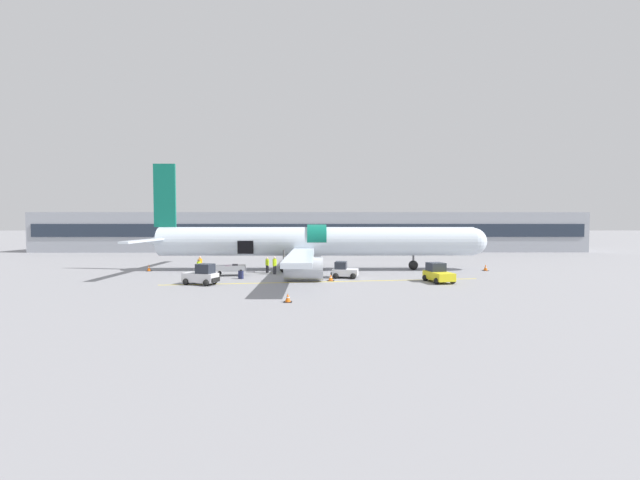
# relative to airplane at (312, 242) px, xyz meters

# --- Properties ---
(ground_plane) EXTENTS (500.00, 500.00, 0.00)m
(ground_plane) POSITION_rel_airplane_xyz_m (-0.82, -4.24, -3.07)
(ground_plane) COLOR gray
(apron_marking_line) EXTENTS (28.44, 3.86, 0.01)m
(apron_marking_line) POSITION_rel_airplane_xyz_m (1.36, -8.98, -3.07)
(apron_marking_line) COLOR yellow
(apron_marking_line) RESTS_ON ground_plane
(terminal_strip) EXTENTS (100.46, 13.35, 7.20)m
(terminal_strip) POSITION_rel_airplane_xyz_m (-0.82, 32.63, 0.53)
(terminal_strip) COLOR #9EA3AD
(terminal_strip) RESTS_ON ground_plane
(airplane) EXTENTS (38.28, 34.77, 11.78)m
(airplane) POSITION_rel_airplane_xyz_m (0.00, 0.00, 0.00)
(airplane) COLOR silver
(airplane) RESTS_ON ground_plane
(baggage_tug_lead) EXTENTS (2.45, 3.40, 1.69)m
(baggage_tug_lead) POSITION_rel_airplane_xyz_m (11.28, -9.21, -2.34)
(baggage_tug_lead) COLOR yellow
(baggage_tug_lead) RESTS_ON ground_plane
(baggage_tug_mid) EXTENTS (3.25, 2.32, 1.79)m
(baggage_tug_mid) POSITION_rel_airplane_xyz_m (-9.24, -10.52, -2.32)
(baggage_tug_mid) COLOR silver
(baggage_tug_mid) RESTS_ON ground_plane
(baggage_tug_rear) EXTENTS (2.76, 2.39, 1.55)m
(baggage_tug_rear) POSITION_rel_airplane_xyz_m (3.14, -6.41, -2.41)
(baggage_tug_rear) COLOR silver
(baggage_tug_rear) RESTS_ON ground_plane
(baggage_cart_loading) EXTENTS (4.04, 2.12, 1.18)m
(baggage_cart_loading) POSITION_rel_airplane_xyz_m (-7.97, -4.83, -2.50)
(baggage_cart_loading) COLOR #999BA0
(baggage_cart_loading) RESTS_ON ground_plane
(ground_crew_loader_a) EXTENTS (0.51, 0.54, 1.65)m
(ground_crew_loader_a) POSITION_rel_airplane_xyz_m (-4.68, -2.58, -2.21)
(ground_crew_loader_a) COLOR black
(ground_crew_loader_a) RESTS_ON ground_plane
(ground_crew_loader_b) EXTENTS (0.56, 0.63, 1.86)m
(ground_crew_loader_b) POSITION_rel_airplane_xyz_m (-11.35, -3.91, -2.10)
(ground_crew_loader_b) COLOR #2D2D33
(ground_crew_loader_b) RESTS_ON ground_plane
(ground_crew_driver) EXTENTS (0.44, 0.59, 1.69)m
(ground_crew_driver) POSITION_rel_airplane_xyz_m (-11.01, -5.43, -2.18)
(ground_crew_driver) COLOR #2D2D33
(ground_crew_driver) RESTS_ON ground_plane
(ground_crew_supervisor) EXTENTS (0.49, 0.63, 1.81)m
(ground_crew_supervisor) POSITION_rel_airplane_xyz_m (-3.79, -3.70, -2.12)
(ground_crew_supervisor) COLOR #2D2D33
(ground_crew_supervisor) RESTS_ON ground_plane
(suitcase_on_tarmac_upright) EXTENTS (0.53, 0.46, 0.86)m
(suitcase_on_tarmac_upright) POSITION_rel_airplane_xyz_m (-6.60, -7.02, -2.70)
(suitcase_on_tarmac_upright) COLOR #1E2347
(suitcase_on_tarmac_upright) RESTS_ON ground_plane
(suitcase_on_tarmac_spare) EXTENTS (0.53, 0.35, 0.83)m
(suitcase_on_tarmac_spare) POSITION_rel_airplane_xyz_m (-10.41, -6.50, -2.71)
(suitcase_on_tarmac_spare) COLOR #1E2347
(suitcase_on_tarmac_spare) RESTS_ON ground_plane
(safety_cone_nose) EXTENTS (0.60, 0.60, 0.69)m
(safety_cone_nose) POSITION_rel_airplane_xyz_m (19.12, -0.92, -2.75)
(safety_cone_nose) COLOR black
(safety_cone_nose) RESTS_ON ground_plane
(safety_cone_engine_left) EXTENTS (0.53, 0.53, 0.58)m
(safety_cone_engine_left) POSITION_rel_airplane_xyz_m (-1.37, -18.01, -2.80)
(safety_cone_engine_left) COLOR black
(safety_cone_engine_left) RESTS_ON ground_plane
(safety_cone_wingtip) EXTENTS (0.61, 0.61, 0.59)m
(safety_cone_wingtip) POSITION_rel_airplane_xyz_m (1.80, -8.38, -2.80)
(safety_cone_wingtip) COLOR black
(safety_cone_wingtip) RESTS_ON ground_plane
(safety_cone_tail) EXTENTS (0.53, 0.53, 0.71)m
(safety_cone_tail) POSITION_rel_airplane_xyz_m (-17.77, -1.01, -2.74)
(safety_cone_tail) COLOR black
(safety_cone_tail) RESTS_ON ground_plane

